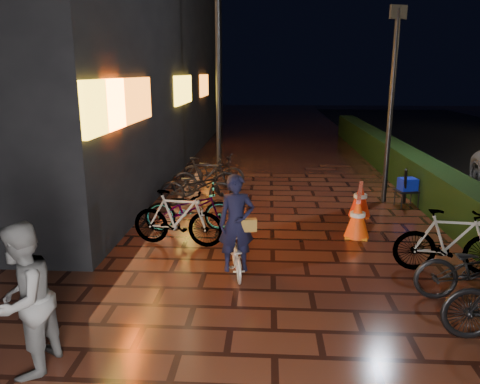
# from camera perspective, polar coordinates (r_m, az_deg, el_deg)

# --- Properties ---
(ground) EXTENTS (80.00, 80.00, 0.00)m
(ground) POSITION_cam_1_polar(r_m,az_deg,el_deg) (7.18, 8.62, -11.91)
(ground) COLOR #381911
(ground) RESTS_ON ground
(hedge) EXTENTS (0.70, 20.00, 1.00)m
(hedge) POSITION_cam_1_polar(r_m,az_deg,el_deg) (15.18, 18.59, 3.57)
(hedge) COLOR black
(hedge) RESTS_ON ground
(bystander_person) EXTENTS (0.71, 0.87, 1.69)m
(bystander_person) POSITION_cam_1_polar(r_m,az_deg,el_deg) (5.53, -24.94, -11.85)
(bystander_person) COLOR #535355
(bystander_person) RESTS_ON ground
(storefront_block) EXTENTS (12.09, 22.00, 9.00)m
(storefront_block) POSITION_cam_1_polar(r_m,az_deg,el_deg) (20.01, -23.84, 17.10)
(storefront_block) COLOR black
(storefront_block) RESTS_ON ground
(lamp_post_hedge) EXTENTS (0.43, 0.24, 4.64)m
(lamp_post_hedge) POSITION_cam_1_polar(r_m,az_deg,el_deg) (11.94, 17.98, 10.82)
(lamp_post_hedge) COLOR black
(lamp_post_hedge) RESTS_ON ground
(lamp_post_sf) EXTENTS (0.54, 0.16, 5.64)m
(lamp_post_sf) POSITION_cam_1_polar(r_m,az_deg,el_deg) (14.97, -2.68, 14.19)
(lamp_post_sf) COLOR black
(lamp_post_sf) RESTS_ON ground
(cyclist) EXTENTS (0.64, 1.21, 1.65)m
(cyclist) POSITION_cam_1_polar(r_m,az_deg,el_deg) (7.42, -0.45, -5.69)
(cyclist) COLOR silver
(cyclist) RESTS_ON ground
(traffic_barrier) EXTENTS (0.82, 1.93, 0.78)m
(traffic_barrier) POSITION_cam_1_polar(r_m,az_deg,el_deg) (10.17, 14.30, -1.88)
(traffic_barrier) COLOR #FF480D
(traffic_barrier) RESTS_ON ground
(cart_assembly) EXTENTS (0.62, 0.65, 1.00)m
(cart_assembly) POSITION_cam_1_polar(r_m,az_deg,el_deg) (11.91, 19.73, 0.71)
(cart_assembly) COLOR black
(cart_assembly) RESTS_ON ground
(parked_bikes_storefront) EXTENTS (2.02, 5.35, 1.06)m
(parked_bikes_storefront) POSITION_cam_1_polar(r_m,az_deg,el_deg) (11.00, -5.08, 0.32)
(parked_bikes_storefront) COLOR black
(parked_bikes_storefront) RESTS_ON ground
(parked_bikes_hedge) EXTENTS (1.89, 2.65, 1.06)m
(parked_bikes_hedge) POSITION_cam_1_polar(r_m,az_deg,el_deg) (7.43, 27.19, -8.24)
(parked_bikes_hedge) COLOR black
(parked_bikes_hedge) RESTS_ON ground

